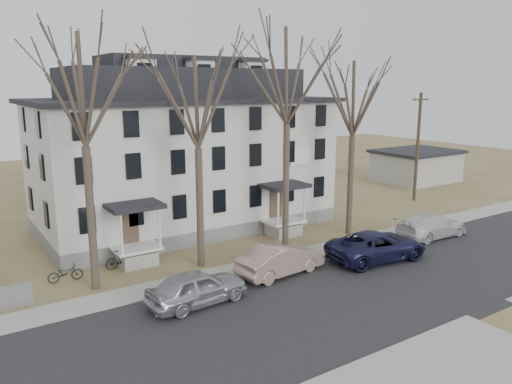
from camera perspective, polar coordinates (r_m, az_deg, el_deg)
ground at (r=24.78m, az=15.38°, el=-12.55°), size 120.00×120.00×0.00m
main_road at (r=26.01m, az=12.03°, el=-11.16°), size 120.00×10.00×0.04m
far_sidewalk at (r=30.18m, az=3.87°, el=-7.56°), size 120.00×2.00×0.08m
yellow_curb at (r=32.70m, az=11.88°, el=-6.23°), size 14.00×0.25×0.06m
boarding_house at (r=36.24m, az=-8.16°, el=4.46°), size 20.80×12.36×12.05m
distant_building at (r=56.03m, az=17.83°, el=2.89°), size 8.50×6.50×3.35m
tree_far_left at (r=25.15m, az=-19.36°, el=11.87°), size 8.40×8.40×13.72m
tree_mid_left at (r=27.28m, az=-6.75°, el=10.88°), size 7.80×7.80×12.74m
tree_center at (r=30.46m, az=3.61°, el=13.86°), size 9.00×9.00×14.70m
tree_mid_right at (r=34.04m, az=11.15°, el=10.99°), size 7.80×7.80×12.74m
utility_pole_far at (r=46.07m, az=17.99°, el=5.03°), size 2.00×0.28×9.50m
car_silver at (r=23.99m, az=-6.73°, el=-10.86°), size 5.01×2.32×1.66m
car_tan at (r=27.38m, az=2.82°, el=-7.78°), size 5.28×2.31×1.69m
car_navy at (r=30.38m, az=13.65°, el=-6.06°), size 6.41×3.51×1.70m
car_white at (r=35.85m, az=19.40°, el=-3.69°), size 5.53×2.32×1.59m
bicycle_left at (r=28.34m, az=-20.97°, el=-8.72°), size 1.82×0.77×0.93m
bicycle_right at (r=29.20m, az=-15.06°, el=-7.52°), size 1.89×0.87×1.10m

